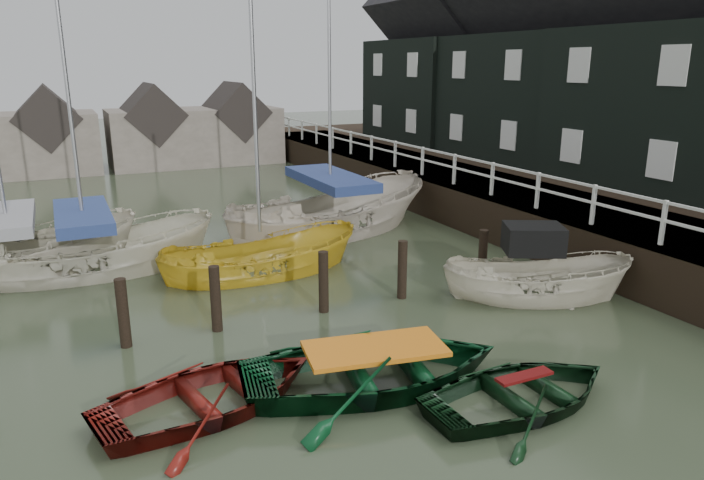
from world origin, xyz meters
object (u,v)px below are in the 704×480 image
rowboat_red (213,408)px  motorboat (534,295)px  sailboat_a (14,272)px  sailboat_c (262,272)px  rowboat_green (375,385)px  rowboat_dkgreen (522,405)px  sailboat_d (331,231)px  sailboat_b (89,270)px

rowboat_red → motorboat: size_ratio=0.81×
sailboat_a → sailboat_c: 6.49m
rowboat_red → sailboat_a: sailboat_a is taller
rowboat_green → sailboat_a: bearing=42.0°
rowboat_dkgreen → sailboat_c: 8.44m
sailboat_a → sailboat_d: size_ratio=0.89×
sailboat_c → motorboat: bearing=-130.6°
rowboat_red → sailboat_c: (2.75, 6.18, 0.02)m
rowboat_dkgreen → motorboat: motorboat is taller
rowboat_green → sailboat_a: sailboat_a is taller
sailboat_a → rowboat_red: bearing=-168.8°
sailboat_b → sailboat_d: sailboat_d is taller
rowboat_red → sailboat_d: 11.03m
motorboat → sailboat_d: sailboat_d is taller
sailboat_d → motorboat: bearing=179.5°
rowboat_red → sailboat_b: (-1.38, 8.24, 0.06)m
sailboat_b → rowboat_dkgreen: bearing=-147.1°
rowboat_dkgreen → rowboat_red: bearing=64.7°
rowboat_dkgreen → sailboat_a: sailboat_a is taller
rowboat_green → sailboat_d: 10.24m
sailboat_d → rowboat_dkgreen: bearing=157.8°
sailboat_b → sailboat_c: sailboat_b is taller
sailboat_a → sailboat_c: sailboat_a is taller
sailboat_d → sailboat_a: bearing=77.7°
sailboat_d → rowboat_red: bearing=132.1°
sailboat_b → sailboat_c: (4.12, -2.06, -0.05)m
rowboat_red → sailboat_d: (6.07, 9.21, 0.06)m
rowboat_red → sailboat_c: size_ratio=0.39×
rowboat_green → rowboat_dkgreen: bearing=-120.9°
rowboat_dkgreen → sailboat_d: 11.38m
rowboat_red → rowboat_dkgreen: rowboat_red is taller
rowboat_green → sailboat_d: size_ratio=0.34×
rowboat_red → rowboat_dkgreen: 5.00m
rowboat_green → sailboat_c: bearing=9.3°
rowboat_dkgreen → sailboat_a: (-7.72, 10.92, 0.06)m
motorboat → sailboat_c: sailboat_c is taller
rowboat_red → sailboat_b: bearing=-3.0°
rowboat_red → sailboat_b: size_ratio=0.34×
rowboat_green → sailboat_c: (0.06, 6.63, 0.02)m
rowboat_green → motorboat: motorboat is taller
rowboat_dkgreen → sailboat_a: size_ratio=0.30×
motorboat → sailboat_d: size_ratio=0.35×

